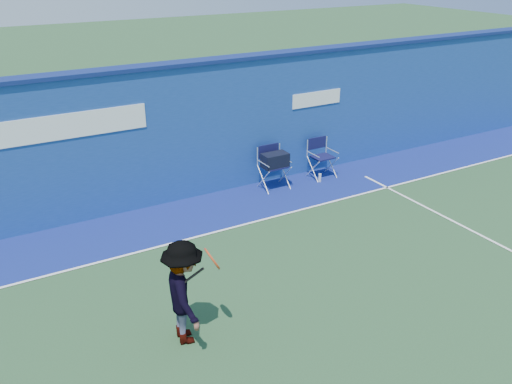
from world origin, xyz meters
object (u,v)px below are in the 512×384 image
tennis_player (184,293)px  directors_chair_right (322,165)px  directors_chair_left (274,171)px  water_bottle (320,178)px

tennis_player → directors_chair_right: bearing=37.4°
directors_chair_left → water_bottle: size_ratio=4.79×
directors_chair_left → directors_chair_right: directors_chair_left is taller
directors_chair_left → directors_chair_right: size_ratio=1.05×
directors_chair_right → water_bottle: directors_chair_right is taller
directors_chair_right → tennis_player: size_ratio=0.61×
directors_chair_right → tennis_player: tennis_player is taller
water_bottle → directors_chair_right: bearing=48.3°
directors_chair_left → tennis_player: size_ratio=0.64×
directors_chair_right → water_bottle: (-0.23, -0.26, -0.20)m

